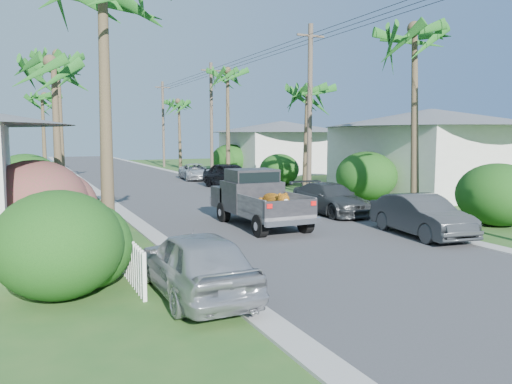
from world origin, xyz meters
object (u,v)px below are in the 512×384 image
palm_r_c (228,72)px  parked_car_rn (421,216)px  parked_car_ln (195,264)px  palm_r_d (179,102)px  parked_car_rm (330,199)px  pickup_truck (255,198)px  utility_pole_d (163,124)px  house_right_far (282,149)px  house_right_near (430,155)px  parked_car_rd (196,172)px  palm_l_c (57,56)px  palm_l_d (42,96)px  utility_pole_c (211,119)px  parked_car_rf (230,176)px  palm_r_a (418,30)px  palm_l_b (54,63)px  palm_r_b (307,88)px  utility_pole_b (310,111)px

palm_r_c → parked_car_rn: bearing=-96.2°
parked_car_ln → palm_r_d: 42.17m
parked_car_rm → palm_r_d: size_ratio=0.55×
pickup_truck → utility_pole_d: (5.97, 36.09, 3.59)m
house_right_far → house_right_near: bearing=-90.0°
parked_car_rd → utility_pole_d: bearing=89.8°
palm_l_c → palm_l_d: palm_l_c is taller
utility_pole_c → parked_car_rn: bearing=-94.3°
parked_car_rf → palm_r_a: 15.04m
palm_l_b → palm_l_d: palm_l_d is taller
palm_l_b → parked_car_rm: bearing=-21.4°
palm_r_b → pickup_truck: bearing=-130.7°
palm_r_b → utility_pole_c: 13.11m
pickup_truck → palm_r_c: bearing=71.0°
parked_car_rf → palm_l_c: palm_l_c is taller
palm_r_b → palm_r_d: (-0.10, 25.00, 0.79)m
parked_car_rd → palm_r_d: bearing=84.7°
palm_l_b → palm_l_d: size_ratio=0.96×
palm_r_b → palm_l_d: bearing=124.6°
parked_car_rn → palm_r_b: palm_r_b is taller
parked_car_rm → parked_car_rd: bearing=89.7°
palm_r_b → house_right_near: palm_r_b is taller
parked_car_rm → palm_l_c: 18.53m
utility_pole_d → parked_car_rd: bearing=-96.7°
parked_car_rm → utility_pole_c: 20.56m
parked_car_ln → palm_r_d: size_ratio=0.51×
pickup_truck → parked_car_rf: 12.94m
palm_l_c → palm_r_d: (12.50, 18.00, -1.18)m
parked_car_rf → utility_pole_d: size_ratio=0.53×
palm_r_a → utility_pole_c: 22.19m
utility_pole_d → house_right_near: bearing=-76.6°
house_right_far → utility_pole_b: (-7.40, -17.00, 2.48)m
house_right_near → palm_l_d: bearing=131.6°
palm_r_b → palm_r_a: bearing=-91.9°
parked_car_rf → house_right_far: house_right_far is taller
parked_car_rf → palm_l_d: palm_l_d is taller
palm_l_d → palm_r_b: 23.08m
palm_l_b → palm_r_b: palm_l_b is taller
utility_pole_c → parked_car_rd: bearing=-135.8°
palm_l_d → utility_pole_b: 24.31m
palm_l_d → house_right_far: size_ratio=0.86×
parked_car_rn → utility_pole_c: (1.92, 25.31, 3.93)m
palm_l_c → house_right_near: palm_l_c is taller
parked_car_rn → palm_r_c: (2.52, 23.31, 7.43)m
parked_car_rf → house_right_far: 14.35m
palm_r_b → palm_l_b: bearing=-167.4°
parked_car_rn → palm_r_b: size_ratio=0.57×
parked_car_rf → palm_r_b: size_ratio=0.66×
palm_r_c → pickup_truck: bearing=-109.0°
house_right_far → parked_car_ln: bearing=-120.8°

